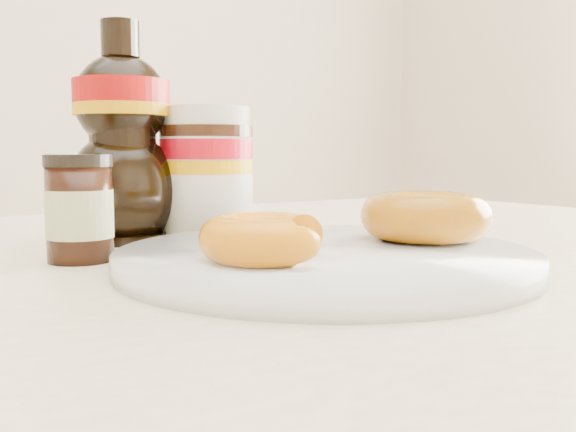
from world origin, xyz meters
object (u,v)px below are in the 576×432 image
syrup_bottle (123,133)px  dark_jar (80,209)px  nutella_jar (207,168)px  dining_table (191,362)px  plate (325,258)px  donut_whole (426,216)px  donut_bitten (264,238)px

syrup_bottle → dark_jar: syrup_bottle is taller
nutella_jar → dining_table: bearing=-122.1°
plate → syrup_bottle: size_ratio=1.47×
donut_whole → donut_bitten: bearing=-173.4°
dining_table → plate: size_ratio=4.59×
donut_whole → syrup_bottle: (-0.17, 0.22, 0.07)m
donut_whole → syrup_bottle: syrup_bottle is taller
donut_whole → nutella_jar: size_ratio=0.81×
donut_whole → syrup_bottle: 0.29m
dark_jar → dining_table: bearing=-29.3°
nutella_jar → syrup_bottle: size_ratio=0.63×
donut_bitten → plate: bearing=24.5°
donut_bitten → syrup_bottle: syrup_bottle is taller
donut_bitten → syrup_bottle: size_ratio=0.41×
donut_bitten → syrup_bottle: bearing=99.2°
donut_bitten → nutella_jar: nutella_jar is taller
syrup_bottle → plate: bearing=-71.2°
nutella_jar → syrup_bottle: 0.09m
plate → nutella_jar: size_ratio=2.36×
donut_bitten → donut_whole: donut_whole is taller
dining_table → nutella_jar: nutella_jar is taller
syrup_bottle → dark_jar: size_ratio=2.47×
donut_bitten → donut_whole: bearing=13.2°
plate → donut_bitten: bearing=-162.0°
syrup_bottle → donut_bitten: bearing=-87.4°
plate → syrup_bottle: bearing=108.8°
donut_bitten → nutella_jar: bearing=79.9°
donut_whole → dark_jar: dark_jar is taller
dining_table → plate: bearing=-53.3°
nutella_jar → dark_jar: (-0.14, -0.07, -0.03)m
plate → dining_table: bearing=126.7°
donut_whole → syrup_bottle: bearing=128.1°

